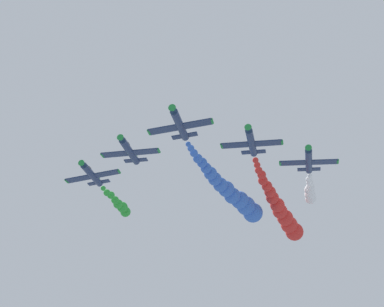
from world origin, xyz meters
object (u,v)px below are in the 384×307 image
(airplane_right_inner, at_px, (129,151))
(airplane_left_outer, at_px, (309,160))
(airplane_left_inner, at_px, (251,142))
(airplane_lead, at_px, (180,124))
(airplane_right_outer, at_px, (92,174))

(airplane_right_inner, height_order, airplane_left_outer, airplane_right_inner)
(airplane_left_inner, bearing_deg, airplane_left_outer, -134.12)
(airplane_lead, bearing_deg, airplane_right_inner, -45.33)
(airplane_left_outer, distance_m, airplane_right_outer, 36.20)
(airplane_lead, height_order, airplane_right_outer, airplane_lead)
(airplane_right_inner, height_order, airplane_right_outer, airplane_right_inner)
(airplane_left_inner, bearing_deg, airplane_lead, 42.26)
(airplane_lead, relative_size, airplane_right_outer, 1.00)
(airplane_left_inner, xyz_separation_m, airplane_left_outer, (-8.51, -8.77, -0.17))
(airplane_left_inner, relative_size, airplane_right_outer, 1.00)
(airplane_right_inner, bearing_deg, airplane_right_outer, -39.08)
(airplane_lead, distance_m, airplane_right_inner, 14.17)
(airplane_left_inner, height_order, airplane_left_outer, airplane_left_inner)
(airplane_left_inner, height_order, airplane_right_inner, airplane_right_inner)
(airplane_left_outer, xyz_separation_m, airplane_right_outer, (36.19, 0.58, -0.38))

